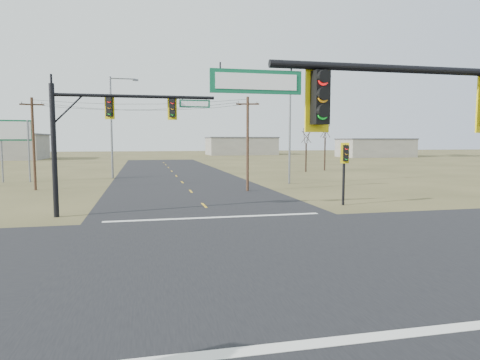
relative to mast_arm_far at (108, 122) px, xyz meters
name	(u,v)px	position (x,y,z in m)	size (l,w,h in m)	color
ground	(248,252)	(5.72, -9.76, -5.30)	(320.00, 320.00, 0.00)	brown
road_ew	(248,252)	(5.72, -9.76, -5.29)	(160.00, 14.00, 0.02)	black
road_ns	(248,252)	(5.72, -9.76, -5.29)	(14.00, 160.00, 0.02)	black
stop_bar_near	(333,341)	(5.72, -17.26, -5.27)	(12.00, 0.40, 0.01)	silver
stop_bar_far	(216,217)	(5.72, -2.26, -5.27)	(12.00, 0.40, 0.01)	silver
mast_arm_far	(108,122)	(0.00, 0.00, 0.00)	(9.08, 0.53, 7.36)	black
pedestal_signal_ne	(345,159)	(14.74, 0.38, -2.25)	(0.66, 0.57, 4.15)	black
utility_pole_near	(248,142)	(10.44, 9.55, -1.15)	(1.91, 0.47, 7.87)	#4B3320
utility_pole_far	(34,142)	(-7.23, 14.36, -1.14)	(1.93, 0.31, 7.90)	#4B3320
highway_sign	(15,138)	(-10.80, 22.30, -0.84)	(3.36, 0.52, 6.34)	slate
streetlight_a	(288,129)	(15.71, 14.57, 0.09)	(2.69, 0.38, 9.61)	slate
streetlight_c	(114,122)	(-1.28, 25.08, 1.08)	(3.18, 0.52, 11.36)	slate
bare_tree_c	(306,136)	(23.48, 29.34, -0.38)	(3.18, 3.18, 6.27)	black
bare_tree_d	(325,130)	(27.12, 31.35, 0.37)	(3.32, 3.32, 7.04)	black
warehouse_mid	(241,146)	(30.72, 100.24, -2.80)	(20.00, 12.00, 5.00)	gray
warehouse_right	(375,148)	(60.72, 75.24, -3.05)	(18.00, 10.00, 4.50)	gray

